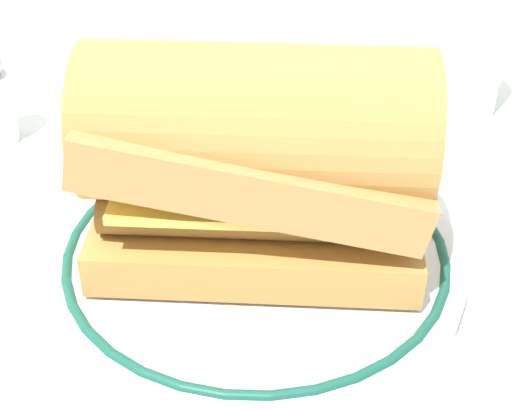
% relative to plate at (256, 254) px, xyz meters
% --- Properties ---
extents(ground_plane, '(1.50, 1.50, 0.00)m').
position_rel_plate_xyz_m(ground_plane, '(-0.02, -0.02, -0.01)').
color(ground_plane, white).
extents(plate, '(0.25, 0.25, 0.01)m').
position_rel_plate_xyz_m(plate, '(0.00, 0.00, 0.00)').
color(plate, white).
rests_on(plate, ground_plane).
extents(sausage_sandwich, '(0.21, 0.16, 0.13)m').
position_rel_plate_xyz_m(sausage_sandwich, '(0.00, 0.00, 0.07)').
color(sausage_sandwich, '#BF8A44').
rests_on(sausage_sandwich, plate).
extents(drinking_glass, '(0.07, 0.07, 0.10)m').
position_rel_plate_xyz_m(drinking_glass, '(0.21, 0.15, 0.03)').
color(drinking_glass, silver).
rests_on(drinking_glass, ground_plane).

